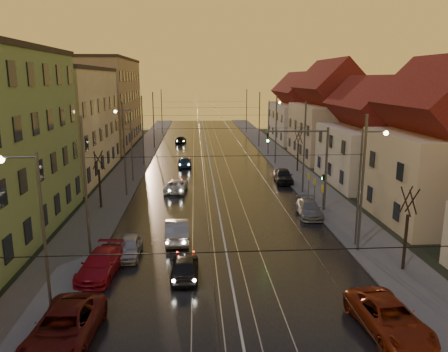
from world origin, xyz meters
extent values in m
plane|color=black|center=(0.00, 0.00, 0.00)|extent=(160.00, 160.00, 0.00)
cube|color=black|center=(0.00, 40.00, 0.02)|extent=(16.00, 120.00, 0.04)
cube|color=#4C4C4C|center=(-10.00, 40.00, 0.07)|extent=(4.00, 120.00, 0.15)
cube|color=#4C4C4C|center=(10.00, 40.00, 0.07)|extent=(4.00, 120.00, 0.15)
cube|color=gray|center=(-2.20, 40.00, 0.06)|extent=(0.06, 120.00, 0.03)
cube|color=gray|center=(-0.77, 40.00, 0.06)|extent=(0.06, 120.00, 0.03)
cube|color=gray|center=(0.77, 40.00, 0.06)|extent=(0.06, 120.00, 0.03)
cube|color=gray|center=(2.20, 40.00, 0.06)|extent=(0.06, 120.00, 0.03)
cube|color=#B6B08C|center=(-17.50, 34.00, 6.00)|extent=(10.00, 20.00, 12.00)
cube|color=#917D5E|center=(-17.50, 58.00, 7.00)|extent=(10.00, 24.00, 14.00)
cube|color=beige|center=(17.00, 15.00, 3.50)|extent=(8.50, 10.00, 7.00)
pyramid|color=#541315|center=(17.00, 15.00, 8.90)|extent=(8.67, 10.20, 3.80)
cube|color=beige|center=(17.00, 28.00, 3.00)|extent=(9.00, 12.00, 6.00)
pyramid|color=#541315|center=(17.00, 28.00, 7.60)|extent=(9.18, 12.24, 3.20)
cube|color=beige|center=(17.00, 43.00, 3.75)|extent=(9.00, 14.00, 7.50)
pyramid|color=#541315|center=(17.00, 43.00, 9.50)|extent=(9.18, 14.28, 4.00)
cube|color=beige|center=(17.00, 61.00, 3.25)|extent=(9.00, 16.00, 6.50)
pyramid|color=#541315|center=(17.00, 61.00, 8.25)|extent=(9.18, 16.32, 3.50)
cylinder|color=#595B60|center=(-8.60, 9.00, 4.50)|extent=(0.16, 0.16, 9.00)
cylinder|color=#595B60|center=(8.60, 9.00, 4.50)|extent=(0.16, 0.16, 9.00)
cylinder|color=#595B60|center=(-8.60, 24.00, 4.50)|extent=(0.16, 0.16, 9.00)
cylinder|color=#595B60|center=(8.60, 24.00, 4.50)|extent=(0.16, 0.16, 9.00)
cylinder|color=#595B60|center=(-8.60, 39.00, 4.50)|extent=(0.16, 0.16, 9.00)
cylinder|color=#595B60|center=(8.60, 39.00, 4.50)|extent=(0.16, 0.16, 9.00)
cylinder|color=#595B60|center=(-8.60, 54.00, 4.50)|extent=(0.16, 0.16, 9.00)
cylinder|color=#595B60|center=(8.60, 54.00, 4.50)|extent=(0.16, 0.16, 9.00)
cylinder|color=#595B60|center=(-8.60, 72.00, 4.50)|extent=(0.16, 0.16, 9.00)
cylinder|color=#595B60|center=(8.60, 72.00, 4.50)|extent=(0.16, 0.16, 9.00)
cylinder|color=#595B60|center=(-8.80, 2.00, 4.00)|extent=(0.14, 0.14, 8.00)
cylinder|color=#595B60|center=(-9.60, 2.00, 7.80)|extent=(1.60, 0.10, 0.10)
sphere|color=#FFD88C|center=(-10.32, 2.00, 7.70)|extent=(0.32, 0.32, 0.32)
cylinder|color=#595B60|center=(8.80, 10.00, 4.00)|extent=(0.14, 0.14, 8.00)
cylinder|color=#595B60|center=(9.60, 10.00, 7.80)|extent=(1.60, 0.10, 0.10)
sphere|color=#FFD88C|center=(10.32, 10.00, 7.70)|extent=(0.32, 0.32, 0.32)
cylinder|color=#595B60|center=(-8.80, 30.00, 4.00)|extent=(0.14, 0.14, 8.00)
cylinder|color=#595B60|center=(-9.60, 30.00, 7.80)|extent=(1.60, 0.10, 0.10)
sphere|color=#FFD88C|center=(-10.32, 30.00, 7.70)|extent=(0.32, 0.32, 0.32)
cylinder|color=#595B60|center=(8.80, 46.00, 4.00)|extent=(0.14, 0.14, 8.00)
cylinder|color=#595B60|center=(9.60, 46.00, 7.80)|extent=(1.60, 0.10, 0.10)
sphere|color=#FFD88C|center=(10.32, 46.00, 7.70)|extent=(0.32, 0.32, 0.32)
cylinder|color=#595B60|center=(9.00, 18.00, 3.60)|extent=(0.20, 0.20, 7.20)
cylinder|color=#595B60|center=(6.40, 18.00, 6.90)|extent=(5.20, 0.14, 0.14)
imported|color=black|center=(4.00, 18.00, 6.30)|extent=(0.15, 0.18, 0.90)
sphere|color=#19FF3F|center=(4.00, 17.88, 6.15)|extent=(0.20, 0.20, 0.20)
cylinder|color=black|center=(-10.20, 20.00, 1.75)|extent=(0.18, 0.18, 3.50)
cylinder|color=black|center=(-9.97, 20.09, 4.30)|extent=(0.37, 0.92, 1.61)
cylinder|color=black|center=(-10.29, 20.23, 4.30)|extent=(0.91, 0.40, 1.61)
cylinder|color=black|center=(-10.43, 19.91, 4.30)|extent=(0.37, 0.92, 1.61)
cylinder|color=black|center=(-10.07, 19.78, 4.30)|extent=(0.84, 0.54, 1.62)
cylinder|color=black|center=(10.20, 6.00, 1.75)|extent=(0.18, 0.18, 3.50)
cylinder|color=black|center=(10.43, 6.09, 4.30)|extent=(0.37, 0.92, 1.61)
cylinder|color=black|center=(10.11, 6.23, 4.30)|extent=(0.91, 0.40, 1.61)
cylinder|color=black|center=(9.97, 5.91, 4.30)|extent=(0.37, 0.92, 1.61)
cylinder|color=black|center=(10.32, 5.78, 4.30)|extent=(0.84, 0.54, 1.62)
cylinder|color=black|center=(10.40, 34.00, 1.75)|extent=(0.18, 0.18, 3.50)
cylinder|color=black|center=(10.63, 34.09, 4.30)|extent=(0.37, 0.92, 1.61)
cylinder|color=black|center=(10.31, 34.23, 4.30)|extent=(0.91, 0.40, 1.61)
cylinder|color=black|center=(10.17, 33.91, 4.30)|extent=(0.37, 0.92, 1.61)
cylinder|color=black|center=(10.53, 33.78, 4.30)|extent=(0.84, 0.54, 1.62)
imported|color=black|center=(-2.61, 6.09, 0.65)|extent=(1.61, 3.85, 1.30)
imported|color=gray|center=(-3.29, 11.95, 0.75)|extent=(1.82, 4.64, 1.50)
imported|color=silver|center=(-3.92, 25.48, 0.62)|extent=(2.42, 4.59, 1.23)
imported|color=navy|center=(-3.32, 38.15, 0.62)|extent=(1.81, 4.28, 1.23)
imported|color=black|center=(-4.47, 58.74, 0.66)|extent=(2.05, 4.05, 1.32)
imported|color=#50100D|center=(-7.60, -0.06, 0.76)|extent=(2.83, 5.61, 1.52)
imported|color=maroon|center=(-7.47, 6.68, 0.68)|extent=(2.43, 4.89, 1.36)
imported|color=#AAA9AF|center=(-6.24, 9.29, 0.63)|extent=(1.53, 3.74, 1.27)
imported|color=maroon|center=(6.60, -0.10, 0.71)|extent=(2.83, 5.31, 1.42)
imported|color=gray|center=(7.37, 16.81, 0.64)|extent=(2.08, 4.50, 1.27)
imported|color=black|center=(7.60, 28.69, 0.76)|extent=(2.06, 4.58, 1.53)
camera|label=1|loc=(-1.90, -17.15, 11.14)|focal=35.00mm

